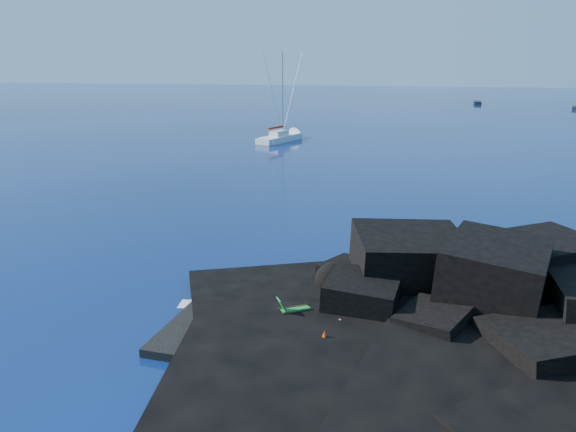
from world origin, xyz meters
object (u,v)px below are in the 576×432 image
(sunbather, at_px, (329,324))
(marker_cone, at_px, (324,337))
(sailboat, at_px, (281,141))
(deck_chair, at_px, (295,305))
(distant_boat_a, at_px, (477,104))
(distant_boat_b, at_px, (576,109))

(sunbather, relative_size, marker_cone, 3.15)
(sailboat, xyz_separation_m, sunbather, (12.38, -52.74, 0.53))
(deck_chair, distance_m, distant_boat_a, 121.65)
(distant_boat_a, bearing_deg, marker_cone, -96.60)
(deck_chair, bearing_deg, marker_cone, -85.73)
(distant_boat_b, bearing_deg, distant_boat_a, 167.82)
(marker_cone, bearing_deg, distant_boat_a, 79.84)
(sailboat, bearing_deg, deck_chair, -56.25)
(sunbather, bearing_deg, distant_boat_b, 35.37)
(sunbather, xyz_separation_m, distant_boat_a, (21.73, 120.27, -0.53))
(sunbather, xyz_separation_m, distant_boat_b, (40.67, 110.25, -0.53))
(deck_chair, bearing_deg, distant_boat_a, 48.60)
(marker_cone, relative_size, distant_boat_b, 0.11)
(sunbather, bearing_deg, distant_boat_a, 45.38)
(marker_cone, bearing_deg, sailboat, 102.86)
(sailboat, xyz_separation_m, marker_cone, (12.33, -54.03, 0.61))
(sailboat, bearing_deg, distant_boat_a, 85.15)
(sailboat, xyz_separation_m, distant_boat_a, (34.12, 67.53, 0.00))
(deck_chair, relative_size, marker_cone, 2.65)
(sailboat, xyz_separation_m, deck_chair, (10.83, -51.86, 0.83))
(marker_cone, bearing_deg, sunbather, 87.69)
(sailboat, relative_size, distant_boat_a, 2.28)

